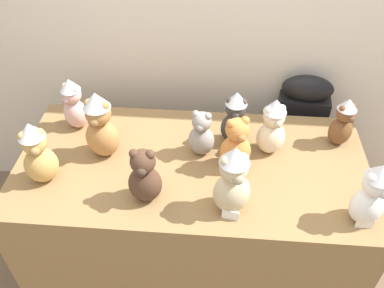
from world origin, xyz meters
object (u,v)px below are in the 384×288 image
at_px(teddy_bear_ginger, 236,145).
at_px(teddy_bear_honey, 38,154).
at_px(instrument_case, 295,143).
at_px(teddy_bear_caramel, 100,126).
at_px(display_table, 192,216).
at_px(teddy_bear_sand, 233,181).
at_px(teddy_bear_cream, 272,127).
at_px(teddy_bear_cocoa, 144,177).
at_px(teddy_bear_blush, 74,104).
at_px(teddy_bear_snow, 372,195).
at_px(teddy_bear_charcoal, 235,119).
at_px(teddy_bear_chestnut, 343,122).
at_px(teddy_bear_ash, 201,135).

height_order(teddy_bear_ginger, teddy_bear_honey, teddy_bear_honey).
bearing_deg(instrument_case, teddy_bear_caramel, -147.85).
bearing_deg(display_table, teddy_bear_sand, -54.56).
height_order(teddy_bear_cream, teddy_bear_cocoa, teddy_bear_cream).
relative_size(teddy_bear_ginger, teddy_bear_blush, 0.98).
bearing_deg(teddy_bear_sand, teddy_bear_blush, 129.45).
relative_size(display_table, teddy_bear_blush, 5.80).
distance_m(display_table, teddy_bear_snow, 0.95).
relative_size(teddy_bear_charcoal, teddy_bear_caramel, 0.83).
height_order(teddy_bear_charcoal, teddy_bear_snow, teddy_bear_snow).
distance_m(teddy_bear_sand, teddy_bear_blush, 0.93).
bearing_deg(teddy_bear_honey, teddy_bear_chestnut, -8.89).
bearing_deg(teddy_bear_cream, teddy_bear_caramel, 167.28).
bearing_deg(teddy_bear_ginger, teddy_bear_snow, -48.22).
xyz_separation_m(display_table, teddy_bear_ash, (0.04, 0.08, 0.51)).
bearing_deg(teddy_bear_caramel, teddy_bear_chestnut, 18.86).
height_order(teddy_bear_honey, teddy_bear_ash, teddy_bear_honey).
distance_m(teddy_bear_snow, teddy_bear_blush, 1.42).
bearing_deg(teddy_bear_cream, teddy_bear_blush, 154.68).
bearing_deg(teddy_bear_charcoal, teddy_bear_snow, -36.15).
distance_m(teddy_bear_charcoal, teddy_bear_snow, 0.69).
xyz_separation_m(display_table, instrument_case, (0.59, 0.54, 0.09)).
xyz_separation_m(teddy_bear_honey, teddy_bear_chestnut, (1.36, 0.36, -0.03)).
height_order(teddy_bear_ginger, teddy_bear_cocoa, teddy_bear_ginger).
bearing_deg(teddy_bear_honey, teddy_bear_cream, -8.70).
bearing_deg(teddy_bear_ash, teddy_bear_chestnut, 22.72).
bearing_deg(teddy_bear_ginger, teddy_bear_cocoa, -169.43).
bearing_deg(teddy_bear_snow, teddy_bear_honey, 150.93).
bearing_deg(teddy_bear_honey, teddy_bear_ash, -5.00).
bearing_deg(display_table, teddy_bear_blush, 159.40).
xyz_separation_m(teddy_bear_charcoal, teddy_bear_blush, (-0.80, 0.06, -0.00)).
xyz_separation_m(instrument_case, teddy_bear_cocoa, (-0.77, -0.76, 0.44)).
distance_m(instrument_case, teddy_bear_charcoal, 0.70).
bearing_deg(teddy_bear_honey, instrument_case, 5.41).
bearing_deg(teddy_bear_blush, instrument_case, 40.73).
bearing_deg(instrument_case, teddy_bear_blush, -159.94).
xyz_separation_m(display_table, teddy_bear_ginger, (0.20, -0.00, 0.53)).
xyz_separation_m(display_table, teddy_bear_caramel, (-0.42, 0.03, 0.57)).
distance_m(teddy_bear_snow, teddy_bear_chestnut, 0.48).
xyz_separation_m(teddy_bear_honey, teddy_bear_ash, (0.69, 0.23, -0.04)).
xyz_separation_m(teddy_bear_snow, teddy_bear_blush, (-1.33, 0.50, -0.01)).
distance_m(teddy_bear_caramel, teddy_bear_ash, 0.47).
bearing_deg(teddy_bear_honey, teddy_bear_snow, -28.69).
distance_m(teddy_bear_caramel, teddy_bear_cream, 0.79).
relative_size(instrument_case, teddy_bear_sand, 2.84).
relative_size(teddy_bear_caramel, teddy_bear_sand, 1.03).
relative_size(teddy_bear_snow, teddy_bear_caramel, 0.89).
xyz_separation_m(teddy_bear_charcoal, teddy_bear_caramel, (-0.61, -0.14, 0.03)).
xyz_separation_m(teddy_bear_caramel, teddy_bear_sand, (0.60, -0.29, -0.01)).
bearing_deg(teddy_bear_ash, display_table, -104.16).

